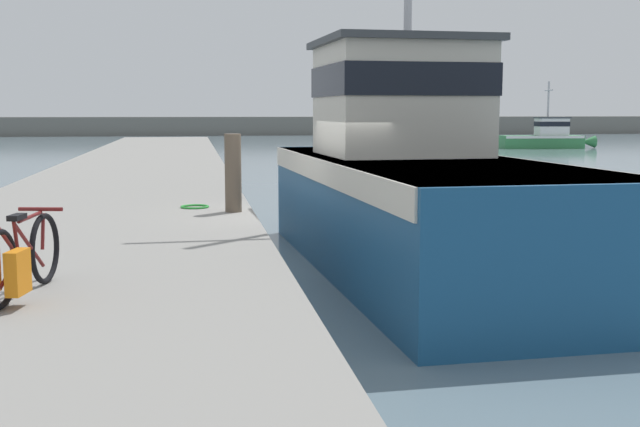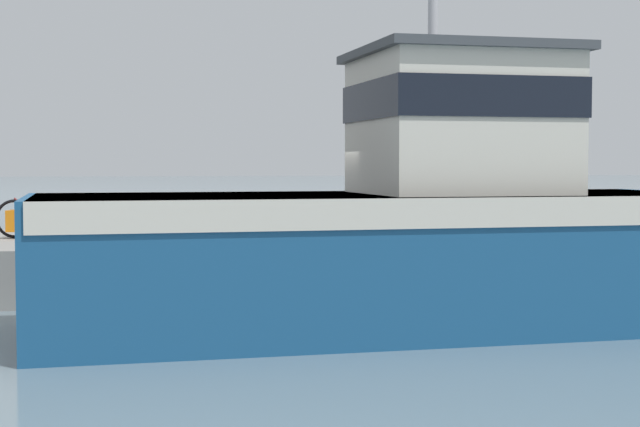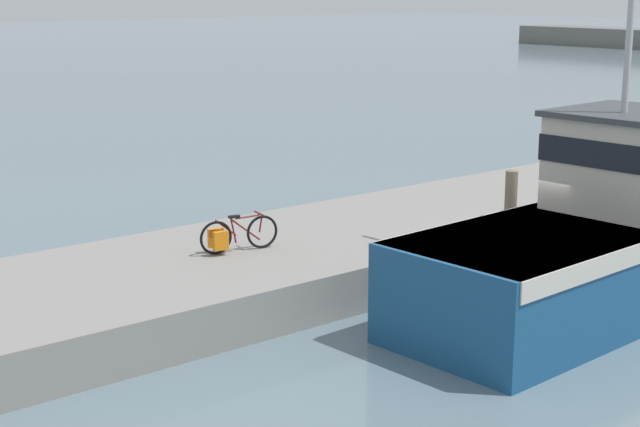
# 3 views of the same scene
# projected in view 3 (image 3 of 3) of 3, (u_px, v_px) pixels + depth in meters

# --- Properties ---
(ground_plane) EXTENTS (320.00, 320.00, 0.00)m
(ground_plane) POSITION_uv_depth(u_px,v_px,m) (545.00, 281.00, 21.88)
(ground_plane) COLOR slate
(dock_pier) EXTENTS (5.34, 80.00, 0.95)m
(dock_pier) POSITION_uv_depth(u_px,v_px,m) (430.00, 230.00, 24.45)
(dock_pier) COLOR gray
(dock_pier) RESTS_ON ground_plane
(fishing_boat_main) EXTENTS (3.78, 11.37, 10.12)m
(fishing_boat_main) POSITION_uv_depth(u_px,v_px,m) (609.00, 235.00, 20.06)
(fishing_boat_main) COLOR navy
(fishing_boat_main) RESTS_ON ground_plane
(bicycle_touring) EXTENTS (0.63, 1.76, 0.79)m
(bicycle_touring) POSITION_uv_depth(u_px,v_px,m) (233.00, 236.00, 20.57)
(bicycle_touring) COLOR black
(bicycle_touring) RESTS_ON dock_pier
(mooring_post) EXTENTS (0.29, 0.29, 1.35)m
(mooring_post) POSITION_uv_depth(u_px,v_px,m) (511.00, 199.00, 22.59)
(mooring_post) COLOR brown
(mooring_post) RESTS_ON dock_pier
(hose_coil) EXTENTS (0.51, 0.51, 0.04)m
(hose_coil) POSITION_uv_depth(u_px,v_px,m) (507.00, 217.00, 23.67)
(hose_coil) COLOR green
(hose_coil) RESTS_ON dock_pier
(water_bottle_on_curb) EXTENTS (0.07, 0.07, 0.21)m
(water_bottle_on_curb) POSITION_uv_depth(u_px,v_px,m) (214.00, 236.00, 21.56)
(water_bottle_on_curb) COLOR green
(water_bottle_on_curb) RESTS_ON dock_pier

